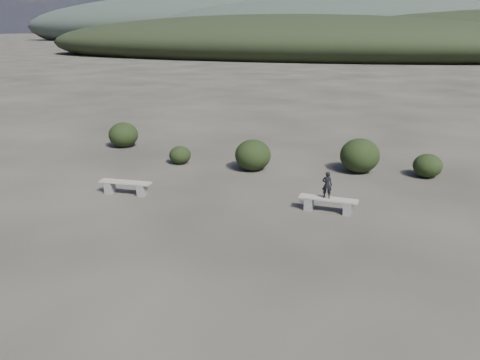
% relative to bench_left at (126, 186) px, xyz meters
% --- Properties ---
extents(ground, '(1200.00, 1200.00, 0.00)m').
position_rel_bench_left_xyz_m(ground, '(3.82, -3.77, -0.28)').
color(ground, '#2F2B24').
rests_on(ground, ground).
extents(bench_left, '(1.90, 0.61, 0.47)m').
position_rel_bench_left_xyz_m(bench_left, '(0.00, 0.00, 0.00)').
color(bench_left, gray).
rests_on(bench_left, ground).
extents(bench_right, '(1.86, 0.42, 0.46)m').
position_rel_bench_left_xyz_m(bench_right, '(6.99, 0.83, -0.00)').
color(bench_right, gray).
rests_on(bench_right, ground).
extents(seated_person, '(0.34, 0.24, 0.87)m').
position_rel_bench_left_xyz_m(seated_person, '(6.92, 0.82, 0.61)').
color(seated_person, black).
rests_on(seated_person, bench_right).
extents(shrub_a, '(0.94, 0.94, 0.77)m').
position_rel_bench_left_xyz_m(shrub_a, '(-0.05, 4.22, 0.10)').
color(shrub_a, black).
rests_on(shrub_a, ground).
extents(shrub_b, '(1.48, 1.48, 1.27)m').
position_rel_bench_left_xyz_m(shrub_b, '(3.21, 4.42, 0.35)').
color(shrub_b, black).
rests_on(shrub_b, ground).
extents(shrub_d, '(1.58, 1.58, 1.38)m').
position_rel_bench_left_xyz_m(shrub_d, '(7.35, 5.66, 0.41)').
color(shrub_d, black).
rests_on(shrub_d, ground).
extents(shrub_e, '(1.12, 1.12, 0.93)m').
position_rel_bench_left_xyz_m(shrub_e, '(9.95, 5.89, 0.18)').
color(shrub_e, black).
rests_on(shrub_e, ground).
extents(shrub_f, '(1.43, 1.43, 1.21)m').
position_rel_bench_left_xyz_m(shrub_f, '(-4.09, 5.97, 0.32)').
color(shrub_f, black).
rests_on(shrub_f, ground).
extents(mountain_ridges, '(500.00, 400.00, 56.00)m').
position_rel_bench_left_xyz_m(mountain_ridges, '(-3.66, 335.29, 10.55)').
color(mountain_ridges, black).
rests_on(mountain_ridges, ground).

